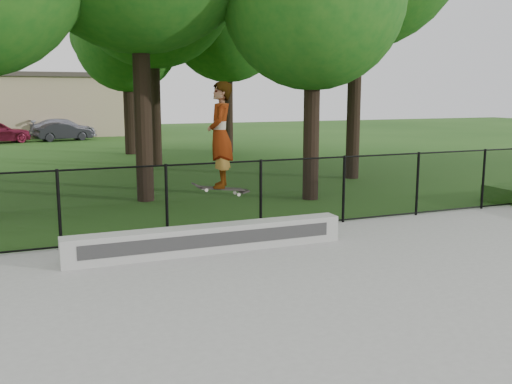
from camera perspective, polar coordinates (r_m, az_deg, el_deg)
ground at (r=7.28m, az=19.34°, el=-14.25°), size 100.00×100.00×0.00m
concrete_slab at (r=7.27m, az=19.35°, el=-14.03°), size 14.00×12.00×0.06m
grind_ledge at (r=10.39m, az=-4.73°, el=-4.69°), size 5.15×0.40×0.49m
car_b at (r=37.68m, az=-18.69°, el=5.74°), size 3.27×1.89×1.12m
car_c at (r=40.39m, az=-18.70°, el=6.09°), size 4.31×2.53×1.28m
skater_airborne at (r=9.99m, az=-3.59°, el=5.55°), size 0.84×0.78×1.99m
chainlink_fence at (r=11.90m, az=0.48°, el=-0.30°), size 16.06×0.06×1.50m
distant_building at (r=42.99m, az=-19.11°, el=8.30°), size 12.40×6.40×4.30m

